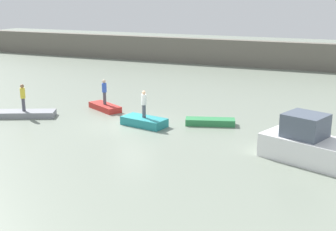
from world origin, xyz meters
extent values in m
plane|color=gray|center=(0.00, 0.00, 0.00)|extent=(120.00, 120.00, 0.00)
cube|color=#666056|center=(0.00, 25.58, 1.43)|extent=(80.00, 1.20, 2.85)
cube|color=white|center=(11.20, -2.49, 0.59)|extent=(5.85, 3.93, 1.19)
cube|color=#4C5666|center=(10.48, -2.22, 1.75)|extent=(2.34, 2.26, 1.13)
cube|color=gray|center=(-7.48, -0.99, 0.19)|extent=(4.14, 2.78, 0.38)
cube|color=red|center=(-3.47, 2.62, 0.20)|extent=(2.95, 2.26, 0.40)
cube|color=teal|center=(0.74, 0.14, 0.26)|extent=(2.98, 1.83, 0.52)
cube|color=#2D7F47|center=(4.43, 1.87, 0.20)|extent=(3.16, 1.76, 0.40)
cylinder|color=#4C4C56|center=(0.74, 0.14, 0.92)|extent=(0.22, 0.22, 0.80)
cylinder|color=white|center=(0.74, 0.14, 1.65)|extent=(0.32, 0.32, 0.65)
sphere|color=tan|center=(0.74, 0.14, 2.09)|extent=(0.22, 0.22, 0.22)
cylinder|color=#4C4C56|center=(-3.47, 2.62, 0.83)|extent=(0.22, 0.22, 0.87)
cylinder|color=blue|center=(-3.47, 2.62, 1.58)|extent=(0.32, 0.32, 0.63)
sphere|color=beige|center=(-3.47, 2.62, 2.02)|extent=(0.25, 0.25, 0.25)
cylinder|color=#4C4C56|center=(-7.48, -0.99, 0.82)|extent=(0.22, 0.22, 0.86)
cylinder|color=yellow|center=(-7.48, -0.99, 1.59)|extent=(0.32, 0.32, 0.68)
sphere|color=#936B4C|center=(-7.48, -0.99, 2.05)|extent=(0.25, 0.25, 0.25)
camera|label=1|loc=(12.55, -24.36, 7.98)|focal=49.19mm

